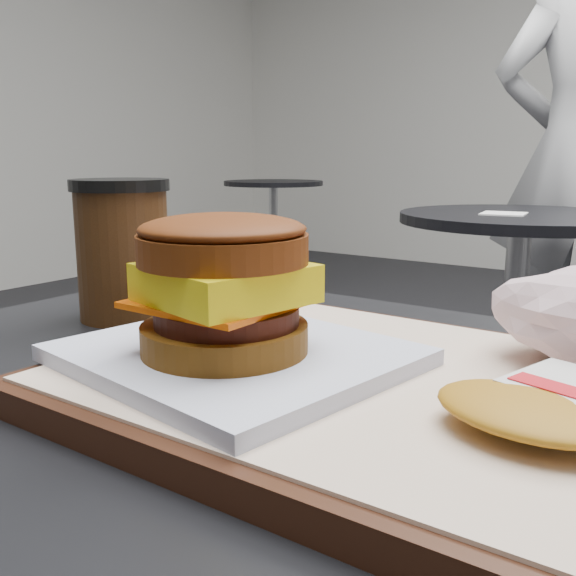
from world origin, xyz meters
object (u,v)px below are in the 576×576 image
Objects in this scene: breakfast_sandwich at (228,303)px; hash_brown at (573,411)px; serving_tray at (387,392)px; neighbor_table at (516,280)px; coffee_cup at (123,249)px.

hash_brown is (0.19, 0.02, -0.03)m from breakfast_sandwich.
serving_tray is 0.51× the size of neighbor_table.
serving_tray is 0.11m from breakfast_sandwich.
hash_brown is 1.03× the size of coffee_cup.
breakfast_sandwich is 0.23m from coffee_cup.
coffee_cup is at bearing 168.90° from hash_brown.
serving_tray is 1.66m from neighbor_table.
neighbor_table is (-0.08, 1.55, -0.28)m from coffee_cup.
breakfast_sandwich is at bearing -80.26° from neighbor_table.
coffee_cup is at bearing 154.92° from breakfast_sandwich.
hash_brown reaches higher than neighbor_table.
neighbor_table is at bearing 106.24° from hash_brown.
neighbor_table is (-0.47, 1.63, -0.25)m from hash_brown.
breakfast_sandwich is at bearing -156.10° from serving_tray.
breakfast_sandwich is 0.28× the size of neighbor_table.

